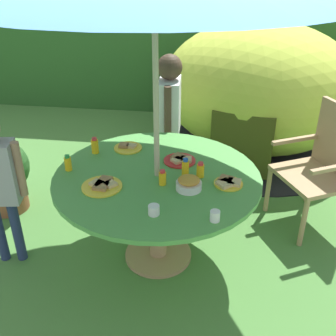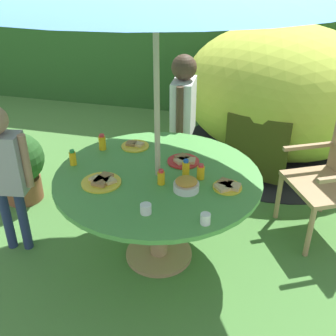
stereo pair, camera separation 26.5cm
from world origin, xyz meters
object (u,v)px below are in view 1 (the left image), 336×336
at_px(juice_bottle_near_left, 68,163).
at_px(juice_bottle_far_left, 185,168).
at_px(child_in_white_shirt, 170,107).
at_px(plate_center_back, 228,183).
at_px(plate_front_edge, 128,147).
at_px(cup_far, 215,216).
at_px(wooden_chair, 324,162).
at_px(dome_tent, 258,89).
at_px(potted_plant, 3,173).
at_px(juice_bottle_center_front, 95,146).
at_px(garden_table, 157,191).
at_px(juice_bottle_near_right, 162,178).
at_px(plate_mid_left, 180,160).
at_px(snack_bowl, 189,184).
at_px(plate_mid_right, 102,185).
at_px(cup_near, 154,210).
at_px(juice_bottle_far_right, 200,170).

xyz_separation_m(juice_bottle_near_left, juice_bottle_far_left, (0.79, 0.02, 0.01)).
distance_m(child_in_white_shirt, juice_bottle_near_left, 1.16).
bearing_deg(plate_center_back, juice_bottle_near_left, 177.31).
height_order(plate_front_edge, cup_far, cup_far).
relative_size(wooden_chair, dome_tent, 0.39).
xyz_separation_m(plate_front_edge, juice_bottle_far_left, (0.47, -0.35, 0.05)).
relative_size(plate_center_back, juice_bottle_near_left, 1.65).
bearing_deg(potted_plant, juice_bottle_center_front, -11.91).
height_order(garden_table, wooden_chair, wooden_chair).
relative_size(potted_plant, juice_bottle_far_left, 4.96).
relative_size(wooden_chair, juice_bottle_near_right, 9.47).
height_order(dome_tent, juice_bottle_far_left, dome_tent).
bearing_deg(juice_bottle_center_front, juice_bottle_near_right, -34.21).
height_order(potted_plant, juice_bottle_far_left, juice_bottle_far_left).
height_order(garden_table, juice_bottle_far_left, juice_bottle_far_left).
distance_m(wooden_chair, juice_bottle_center_front, 1.78).
xyz_separation_m(child_in_white_shirt, plate_mid_left, (0.18, -0.80, -0.09)).
xyz_separation_m(wooden_chair, juice_bottle_near_right, (-1.17, -0.74, 0.20)).
xyz_separation_m(plate_mid_left, juice_bottle_center_front, (-0.63, 0.05, 0.04)).
relative_size(juice_bottle_near_right, cup_far, 1.65).
xyz_separation_m(snack_bowl, plate_center_back, (0.25, 0.09, -0.03)).
distance_m(plate_mid_right, juice_bottle_center_front, 0.49).
xyz_separation_m(garden_table, snack_bowl, (0.22, -0.15, 0.17)).
relative_size(potted_plant, cup_near, 9.68).
xyz_separation_m(plate_mid_right, juice_bottle_center_front, (-0.18, 0.46, 0.04)).
relative_size(juice_bottle_far_left, cup_near, 1.95).
distance_m(plate_mid_right, juice_bottle_near_left, 0.34).
bearing_deg(potted_plant, plate_mid_left, -9.00).
xyz_separation_m(snack_bowl, juice_bottle_near_left, (-0.83, 0.14, 0.01)).
xyz_separation_m(dome_tent, juice_bottle_near_left, (-1.39, -1.98, 0.07)).
bearing_deg(juice_bottle_far_left, cup_near, -106.51).
relative_size(plate_mid_left, plate_front_edge, 1.08).
relative_size(plate_mid_left, juice_bottle_far_left, 1.76).
relative_size(snack_bowl, juice_bottle_center_front, 1.35).
relative_size(wooden_chair, plate_center_back, 5.33).
bearing_deg(plate_mid_left, juice_bottle_near_left, -163.30).
distance_m(potted_plant, plate_center_back, 1.96).
bearing_deg(plate_mid_right, wooden_chair, 27.97).
bearing_deg(plate_front_edge, juice_bottle_center_front, -155.73).
relative_size(plate_front_edge, juice_bottle_far_right, 1.98).
height_order(potted_plant, plate_front_edge, plate_front_edge).
height_order(garden_table, juice_bottle_near_left, juice_bottle_near_left).
height_order(plate_mid_left, juice_bottle_far_left, juice_bottle_far_left).
distance_m(snack_bowl, cup_far, 0.36).
xyz_separation_m(dome_tent, potted_plant, (-2.17, -1.52, -0.33)).
bearing_deg(juice_bottle_far_right, juice_bottle_near_right, -151.06).
bearing_deg(plate_front_edge, juice_bottle_far_right, -31.58).
height_order(dome_tent, child_in_white_shirt, dome_tent).
xyz_separation_m(garden_table, juice_bottle_near_right, (0.05, -0.11, 0.18)).
relative_size(garden_table, juice_bottle_near_left, 12.30).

